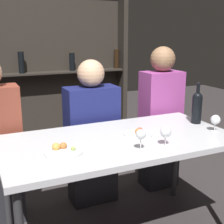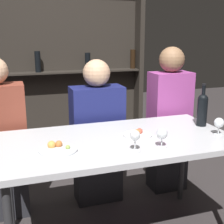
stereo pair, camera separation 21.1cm
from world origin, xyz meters
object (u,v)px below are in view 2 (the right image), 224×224
object	(u,v)px
wine_glass_1	(219,123)
food_plate_1	(58,149)
food_plate_0	(138,134)
seated_person_center	(97,137)
wine_bottle	(202,108)
wine_glass_0	(162,134)
wine_glass_2	(135,136)
seated_person_right	(169,123)
seated_person_left	(1,145)

from	to	relation	value
wine_glass_1	food_plate_1	bearing A→B (deg)	176.99
food_plate_0	seated_person_center	distance (m)	0.60
food_plate_0	wine_bottle	bearing A→B (deg)	7.02
wine_bottle	wine_glass_0	size ratio (longest dim) A/B	2.57
wine_bottle	wine_glass_2	xyz separation A→B (m)	(-0.67, -0.32, -0.04)
wine_bottle	seated_person_right	world-z (taller)	seated_person_right
seated_person_center	seated_person_right	world-z (taller)	seated_person_right
wine_glass_2	seated_person_center	xyz separation A→B (m)	(0.00, 0.82, -0.27)
wine_glass_1	seated_person_left	distance (m)	1.60
wine_glass_1	seated_person_right	bearing A→B (deg)	88.53
wine_bottle	wine_glass_0	world-z (taller)	wine_bottle
wine_glass_2	seated_person_right	bearing A→B (deg)	50.50
seated_person_center	wine_bottle	bearing A→B (deg)	-36.48
wine_glass_2	food_plate_0	distance (m)	0.30
wine_glass_1	seated_person_right	size ratio (longest dim) A/B	0.09
wine_glass_2	seated_person_right	distance (m)	1.08
food_plate_0	food_plate_1	bearing A→B (deg)	-170.06
wine_glass_0	food_plate_1	world-z (taller)	wine_glass_0
seated_person_right	seated_person_left	bearing A→B (deg)	180.00
wine_glass_0	seated_person_center	bearing A→B (deg)	102.19
seated_person_center	seated_person_left	bearing A→B (deg)	180.00
food_plate_1	seated_person_left	bearing A→B (deg)	117.10
seated_person_left	seated_person_center	bearing A→B (deg)	0.00
wine_glass_0	seated_person_right	world-z (taller)	seated_person_right
wine_glass_2	seated_person_center	bearing A→B (deg)	89.93
wine_bottle	food_plate_0	xyz separation A→B (m)	(-0.54, -0.07, -0.12)
wine_glass_0	wine_glass_2	size ratio (longest dim) A/B	0.95
seated_person_left	seated_person_right	size ratio (longest dim) A/B	0.96
wine_glass_1	food_plate_0	size ratio (longest dim) A/B	0.61
wine_bottle	wine_glass_2	bearing A→B (deg)	-154.28
wine_bottle	seated_person_left	bearing A→B (deg)	160.98
wine_glass_2	seated_person_center	distance (m)	0.86
wine_bottle	wine_glass_1	bearing A→B (deg)	-93.71
wine_bottle	food_plate_1	world-z (taller)	wine_bottle
wine_glass_0	wine_bottle	bearing A→B (deg)	32.75
wine_bottle	seated_person_left	world-z (taller)	seated_person_left
wine_glass_2	food_plate_1	distance (m)	0.46
food_plate_1	seated_person_right	distance (m)	1.29
seated_person_right	wine_glass_1	bearing A→B (deg)	-91.47
wine_glass_2	food_plate_0	xyz separation A→B (m)	(0.13, 0.25, -0.08)
wine_bottle	seated_person_center	bearing A→B (deg)	143.52
wine_glass_1	seated_person_right	distance (m)	0.74
food_plate_1	seated_person_center	size ratio (longest dim) A/B	0.19
seated_person_right	wine_glass_0	bearing A→B (deg)	-121.49
wine_glass_0	seated_person_left	xyz separation A→B (m)	(-0.94, 0.81, -0.24)
seated_person_center	seated_person_right	bearing A→B (deg)	0.00
wine_glass_0	food_plate_0	xyz separation A→B (m)	(-0.05, 0.25, -0.07)
wine_glass_2	wine_glass_0	bearing A→B (deg)	1.72
wine_glass_2	food_plate_1	size ratio (longest dim) A/B	0.56
wine_bottle	food_plate_1	size ratio (longest dim) A/B	1.38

